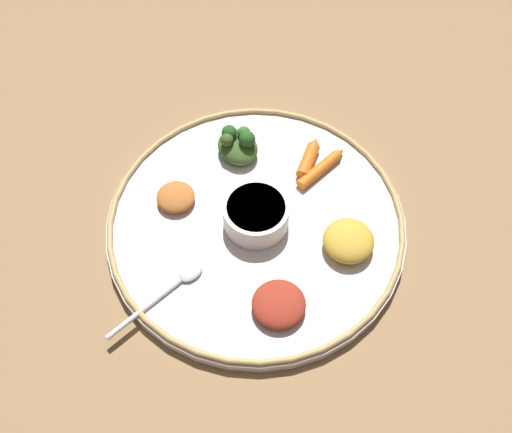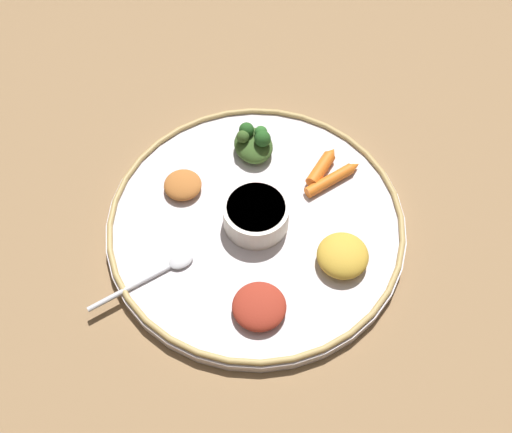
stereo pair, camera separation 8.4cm
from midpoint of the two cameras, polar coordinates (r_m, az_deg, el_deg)
name	(u,v)px [view 2 (the right image)]	position (r m, az deg, el deg)	size (l,w,h in m)	color
ground_plane	(256,229)	(0.87, 2.76, -1.34)	(2.40, 2.40, 0.00)	olive
platter	(256,226)	(0.86, 2.79, -1.05)	(0.41, 0.41, 0.02)	silver
platter_rim	(256,221)	(0.85, 2.82, -0.65)	(0.41, 0.41, 0.01)	tan
center_bowl	(256,214)	(0.83, 2.87, 0.01)	(0.09, 0.09, 0.04)	silver
spoon	(159,272)	(0.82, -5.98, -5.33)	(0.14, 0.09, 0.01)	silver
greens_pile	(254,143)	(0.91, 2.44, 6.57)	(0.07, 0.08, 0.05)	#385623
carrot_near_spoon	(333,179)	(0.90, 9.72, 3.23)	(0.09, 0.06, 0.02)	orange
carrot_outer	(323,166)	(0.90, 8.76, 4.36)	(0.05, 0.07, 0.02)	orange
mound_chickpea	(183,185)	(0.88, -4.01, 2.68)	(0.05, 0.05, 0.02)	#B2662D
mound_beet	(259,306)	(0.78, 3.40, -8.47)	(0.07, 0.07, 0.02)	maroon
mound_lentil_yellow	(343,256)	(0.82, 10.84, -3.78)	(0.07, 0.07, 0.03)	gold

